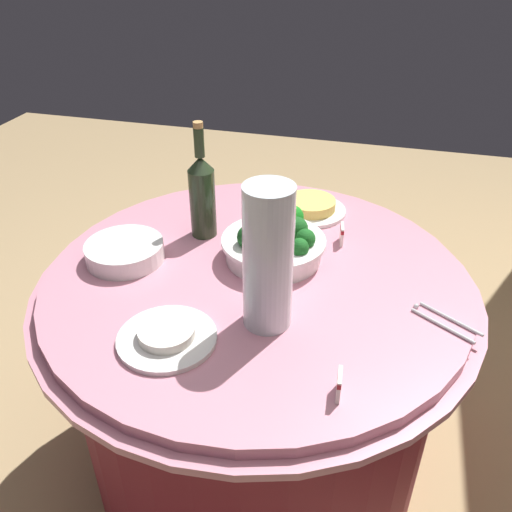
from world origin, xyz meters
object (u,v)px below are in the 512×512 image
(food_plate_noodles, at_px, (311,207))
(label_placard_front, at_px, (339,383))
(wine_bottle, at_px, (202,194))
(serving_tongs, at_px, (444,321))
(label_placard_mid, at_px, (342,233))
(food_plate_rice, at_px, (167,336))
(decorative_fruit_vase, at_px, (268,267))
(plate_stack, at_px, (125,251))
(broccoli_bowl, at_px, (274,243))

(food_plate_noodles, bearing_deg, label_placard_front, 14.20)
(wine_bottle, xyz_separation_m, label_placard_front, (0.52, 0.46, -0.10))
(wine_bottle, height_order, serving_tongs, wine_bottle)
(food_plate_noodles, height_order, label_placard_mid, label_placard_mid)
(food_plate_rice, height_order, label_placard_front, label_placard_front)
(wine_bottle, xyz_separation_m, food_plate_noodles, (-0.21, 0.28, -0.11))
(serving_tongs, relative_size, label_placard_front, 2.89)
(serving_tongs, bearing_deg, label_placard_mid, -136.82)
(food_plate_rice, bearing_deg, decorative_fruit_vase, 121.84)
(plate_stack, relative_size, label_placard_front, 3.82)
(label_placard_front, bearing_deg, plate_stack, -118.22)
(serving_tongs, bearing_deg, food_plate_rice, -69.24)
(wine_bottle, relative_size, food_plate_noodles, 1.53)
(decorative_fruit_vase, height_order, food_plate_noodles, decorative_fruit_vase)
(wine_bottle, height_order, label_placard_front, wine_bottle)
(food_plate_rice, height_order, label_placard_mid, label_placard_mid)
(broccoli_bowl, height_order, plate_stack, broccoli_bowl)
(plate_stack, distance_m, food_plate_noodles, 0.59)
(food_plate_rice, xyz_separation_m, label_placard_mid, (-0.51, 0.31, 0.02))
(serving_tongs, height_order, label_placard_front, label_placard_front)
(wine_bottle, bearing_deg, food_plate_noodles, 127.78)
(food_plate_rice, bearing_deg, label_placard_front, 81.21)
(plate_stack, bearing_deg, wine_bottle, 139.27)
(plate_stack, height_order, food_plate_rice, plate_stack)
(label_placard_front, bearing_deg, decorative_fruit_vase, -133.96)
(broccoli_bowl, xyz_separation_m, food_plate_noodles, (-0.29, 0.05, -0.03))
(broccoli_bowl, bearing_deg, food_plate_rice, -21.22)
(decorative_fruit_vase, relative_size, label_placard_mid, 6.18)
(broccoli_bowl, xyz_separation_m, label_placard_front, (0.44, 0.23, -0.02))
(label_placard_front, bearing_deg, food_plate_rice, -98.79)
(broccoli_bowl, height_order, wine_bottle, wine_bottle)
(serving_tongs, relative_size, food_plate_rice, 0.72)
(decorative_fruit_vase, bearing_deg, label_placard_front, 46.04)
(decorative_fruit_vase, xyz_separation_m, serving_tongs, (-0.10, 0.39, -0.14))
(food_plate_noodles, relative_size, label_placard_front, 4.00)
(wine_bottle, distance_m, decorative_fruit_vase, 0.44)
(label_placard_front, distance_m, label_placard_mid, 0.58)
(wine_bottle, relative_size, label_placard_mid, 6.11)
(label_placard_mid, bearing_deg, plate_stack, -66.58)
(broccoli_bowl, distance_m, wine_bottle, 0.25)
(decorative_fruit_vase, relative_size, label_placard_front, 6.18)
(plate_stack, xyz_separation_m, label_placard_front, (0.33, 0.62, 0.01))
(plate_stack, xyz_separation_m, food_plate_noodles, (-0.40, 0.44, -0.01))
(decorative_fruit_vase, distance_m, food_plate_rice, 0.27)
(serving_tongs, height_order, food_plate_rice, food_plate_rice)
(decorative_fruit_vase, xyz_separation_m, label_placard_front, (0.18, 0.19, -0.12))
(broccoli_bowl, bearing_deg, plate_stack, -74.10)
(label_placard_front, xyz_separation_m, label_placard_mid, (-0.57, -0.07, 0.00))
(label_placard_front, bearing_deg, wine_bottle, -138.34)
(label_placard_front, bearing_deg, serving_tongs, 144.05)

